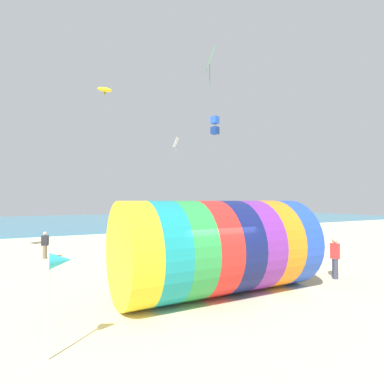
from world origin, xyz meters
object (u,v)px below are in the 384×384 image
(kite_green_diamond, at_px, (210,60))
(kite_handler, at_px, (335,257))
(kite_white_diamond, at_px, (176,143))
(bystander_mid_beach, at_px, (45,245))
(bystander_far_left, at_px, (217,240))
(giant_inflatable_tube, at_px, (218,247))
(beach_flag, at_px, (60,264))
(kite_blue_box, at_px, (215,125))
(kite_yellow_parafoil, at_px, (105,90))
(bystander_near_water, at_px, (193,233))

(kite_green_diamond, bearing_deg, kite_handler, -80.56)
(kite_white_diamond, distance_m, bystander_mid_beach, 15.81)
(kite_green_diamond, xyz_separation_m, bystander_far_left, (0.08, -0.73, -11.78))
(giant_inflatable_tube, relative_size, kite_white_diamond, 4.49)
(bystander_far_left, distance_m, beach_flag, 13.24)
(giant_inflatable_tube, relative_size, bystander_far_left, 4.41)
(kite_handler, bearing_deg, giant_inflatable_tube, 173.46)
(kite_green_diamond, relative_size, kite_blue_box, 1.45)
(giant_inflatable_tube, bearing_deg, beach_flag, -158.32)
(giant_inflatable_tube, height_order, kite_blue_box, kite_blue_box)
(bystander_mid_beach, bearing_deg, beach_flag, -90.13)
(kite_blue_box, bearing_deg, bystander_far_left, -121.15)
(kite_white_diamond, bearing_deg, bystander_mid_beach, -148.48)
(kite_handler, xyz_separation_m, kite_yellow_parafoil, (-6.57, 16.05, 11.48))
(bystander_far_left, bearing_deg, kite_blue_box, 58.85)
(kite_yellow_parafoil, xyz_separation_m, kite_white_diamond, (7.15, 1.74, -3.41))
(kite_handler, relative_size, kite_green_diamond, 0.71)
(bystander_far_left, xyz_separation_m, beach_flag, (-9.70, -8.94, 1.14))
(kite_blue_box, distance_m, bystander_near_water, 10.52)
(kite_white_diamond, relative_size, bystander_far_left, 0.98)
(kite_white_diamond, xyz_separation_m, bystander_mid_beach, (-11.53, -7.07, -8.19))
(kite_yellow_parafoil, relative_size, bystander_far_left, 0.72)
(kite_green_diamond, distance_m, beach_flag, 17.30)
(kite_green_diamond, height_order, beach_flag, kite_green_diamond)
(kite_yellow_parafoil, relative_size, kite_blue_box, 0.69)
(kite_green_diamond, distance_m, bystander_far_left, 11.81)
(bystander_mid_beach, bearing_deg, kite_blue_box, 15.63)
(bystander_near_water, bearing_deg, beach_flag, -127.68)
(kite_green_diamond, bearing_deg, kite_blue_box, 55.58)
(kite_handler, distance_m, bystander_mid_beach, 15.32)
(kite_white_diamond, relative_size, bystander_near_water, 1.03)
(kite_green_diamond, height_order, bystander_near_water, kite_green_diamond)
(bystander_far_left, bearing_deg, giant_inflatable_tube, -122.19)
(kite_handler, bearing_deg, bystander_mid_beach, 135.57)
(kite_white_diamond, xyz_separation_m, beach_flag, (-11.56, -19.32, -6.99))
(kite_blue_box, bearing_deg, bystander_mid_beach, -164.37)
(beach_flag, bearing_deg, bystander_mid_beach, 89.87)
(kite_blue_box, bearing_deg, kite_green_diamond, -124.42)
(kite_handler, distance_m, kite_green_diamond, 14.34)
(kite_yellow_parafoil, height_order, bystander_mid_beach, kite_yellow_parafoil)
(giant_inflatable_tube, xyz_separation_m, bystander_near_water, (4.97, 11.31, -0.88))
(kite_yellow_parafoil, xyz_separation_m, bystander_far_left, (5.29, -8.64, -11.54))
(kite_yellow_parafoil, distance_m, beach_flag, 20.89)
(kite_white_diamond, bearing_deg, beach_flag, -120.89)
(bystander_near_water, bearing_deg, giant_inflatable_tube, -113.73)
(bystander_far_left, relative_size, beach_flag, 0.74)
(kite_handler, relative_size, bystander_far_left, 1.06)
(kite_handler, bearing_deg, kite_blue_box, 78.05)
(bystander_mid_beach, bearing_deg, bystander_near_water, 6.69)
(kite_green_diamond, height_order, bystander_mid_beach, kite_green_diamond)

